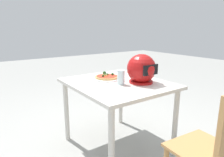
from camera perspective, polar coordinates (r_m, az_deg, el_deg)
name	(u,v)px	position (r m, az deg, el deg)	size (l,w,h in m)	color
ground_plane	(117,146)	(2.30, 1.44, -18.18)	(14.00, 14.00, 0.00)	#9E9E99
dining_table	(117,91)	(2.04, 1.54, -3.39)	(0.87, 0.98, 0.70)	beige
pizza_plate	(107,78)	(2.14, -1.46, 0.05)	(0.31, 0.31, 0.01)	white
pizza	(107,76)	(2.14, -1.49, 0.56)	(0.24, 0.24, 0.05)	tan
motorcycle_helmet	(141,69)	(1.98, 8.19, 2.59)	(0.28, 0.28, 0.28)	#B21414
drinking_glass	(121,77)	(1.92, 2.47, 0.31)	(0.07, 0.07, 0.14)	silver
chair_far	(219,148)	(1.47, 27.69, -16.79)	(0.43, 0.43, 0.90)	#B7844C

